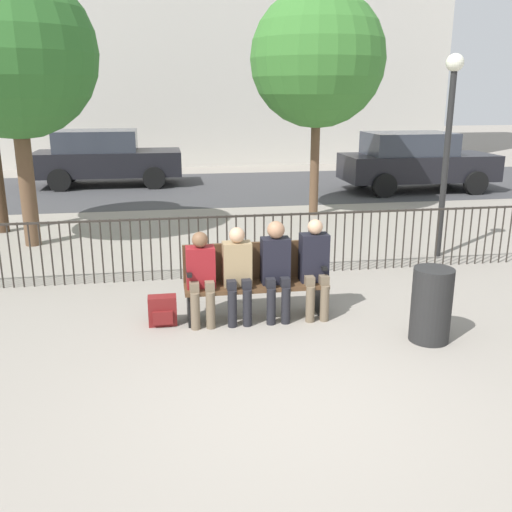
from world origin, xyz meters
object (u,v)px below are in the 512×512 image
at_px(seated_person_2, 276,265).
at_px(tree_0, 12,54).
at_px(seated_person_1, 238,270).
at_px(backpack, 163,311).
at_px(park_bench, 255,278).
at_px(seated_person_3, 315,264).
at_px(tree_2, 318,59).
at_px(parked_car_1, 105,157).
at_px(parked_car_0, 415,161).
at_px(seated_person_0, 201,274).
at_px(lamp_post, 449,124).
at_px(trash_bin, 431,305).

distance_m(seated_person_2, tree_0, 6.15).
bearing_deg(tree_0, seated_person_1, -52.37).
xyz_separation_m(seated_person_2, backpack, (-1.38, 0.02, -0.51)).
distance_m(park_bench, seated_person_3, 0.75).
bearing_deg(seated_person_1, tree_2, 66.88).
distance_m(tree_0, parked_car_1, 7.26).
height_order(tree_0, parked_car_0, tree_0).
bearing_deg(seated_person_0, seated_person_1, 0.31).
bearing_deg(seated_person_2, lamp_post, 34.78).
bearing_deg(tree_0, tree_2, 17.02).
bearing_deg(parked_car_1, lamp_post, -54.46).
height_order(seated_person_2, tree_2, tree_2).
relative_size(parked_car_1, trash_bin, 4.97).
bearing_deg(parked_car_0, park_bench, -124.96).
xyz_separation_m(seated_person_0, parked_car_1, (-2.02, 10.97, 0.21)).
height_order(park_bench, seated_person_0, seated_person_0).
distance_m(seated_person_1, parked_car_0, 10.57).
distance_m(seated_person_1, backpack, 1.02).
relative_size(park_bench, lamp_post, 0.53).
height_order(park_bench, parked_car_0, parked_car_0).
height_order(park_bench, tree_0, tree_0).
bearing_deg(seated_person_1, parked_car_0, 54.42).
relative_size(seated_person_0, tree_0, 0.24).
bearing_deg(trash_bin, seated_person_3, 140.07).
height_order(seated_person_1, parked_car_1, parked_car_1).
bearing_deg(tree_0, seated_person_3, -45.01).
height_order(backpack, trash_bin, trash_bin).
height_order(seated_person_0, tree_0, tree_0).
relative_size(seated_person_2, backpack, 3.42).
relative_size(tree_2, parked_car_0, 1.15).
height_order(seated_person_3, backpack, seated_person_3).
bearing_deg(tree_0, park_bench, -49.53).
bearing_deg(tree_2, tree_0, -162.98).
bearing_deg(seated_person_0, parked_car_0, 52.54).
xyz_separation_m(seated_person_1, seated_person_2, (0.47, 0.00, 0.04)).
xyz_separation_m(seated_person_0, seated_person_3, (1.39, 0.01, 0.05)).
height_order(parked_car_0, trash_bin, parked_car_0).
relative_size(park_bench, tree_0, 0.37).
distance_m(seated_person_0, seated_person_1, 0.44).
height_order(seated_person_3, tree_0, tree_0).
relative_size(seated_person_2, parked_car_1, 0.29).
relative_size(seated_person_3, parked_car_0, 0.29).
xyz_separation_m(seated_person_1, seated_person_3, (0.95, 0.00, 0.03)).
bearing_deg(park_bench, parked_car_0, 55.04).
bearing_deg(parked_car_1, park_bench, -76.06).
height_order(lamp_post, parked_car_0, lamp_post).
relative_size(seated_person_0, backpack, 3.15).
bearing_deg(backpack, seated_person_0, -3.60).
bearing_deg(tree_2, backpack, -120.23).
xyz_separation_m(park_bench, seated_person_0, (-0.67, -0.13, 0.14)).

